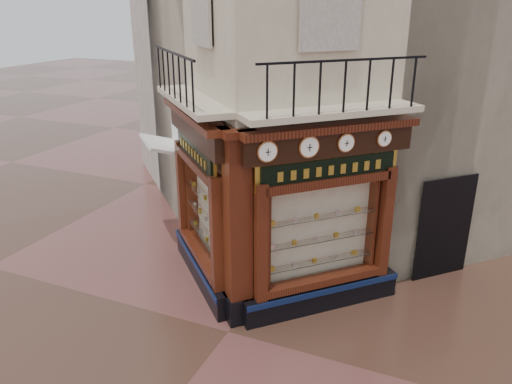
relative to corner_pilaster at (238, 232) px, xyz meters
The scene contains 15 objects.
ground 2.01m from the corner_pilaster, 90.00° to the right, with size 80.00×80.00×0.00m, color #482C21.
main_building 6.96m from the corner_pilaster, 90.00° to the left, with size 8.00×8.00×12.00m, color beige.
neighbour_left 9.21m from the corner_pilaster, 106.93° to the left, with size 8.00×8.00×11.00m, color beige.
neighbour_right 9.21m from the corner_pilaster, 73.07° to the left, with size 8.00×8.00×11.00m, color beige.
shopfront_left 1.77m from the corner_pilaster, 142.77° to the left, with size 2.86×2.86×3.98m.
shopfront_right 1.77m from the corner_pilaster, 37.23° to the left, with size 2.86×2.86×3.98m.
corner_pilaster is the anchor object (origin of this frame).
balcony 2.47m from the corner_pilaster, 90.00° to the left, with size 5.94×2.97×1.03m.
clock_a 1.78m from the corner_pilaster, ahead, with size 0.31×0.31×0.39m.
clock_b 2.12m from the corner_pilaster, 25.96° to the left, with size 0.33×0.33×0.41m.
clock_c 2.65m from the corner_pilaster, 33.00° to the left, with size 0.29×0.29×0.36m.
clock_d 3.34m from the corner_pilaster, 36.49° to the left, with size 0.26×0.26×0.32m.
awning 4.72m from the corner_pilaster, 141.68° to the left, with size 1.62×0.97×0.08m, color white, non-canonical shape.
signboard_left 2.12m from the corner_pilaster, 145.25° to the left, with size 2.03×2.03×0.54m.
signboard_right 2.12m from the corner_pilaster, 34.75° to the left, with size 2.19×2.19×0.59m.
Camera 1 is at (3.75, -7.30, 6.05)m, focal length 35.00 mm.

